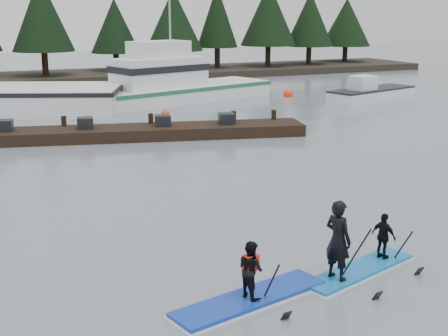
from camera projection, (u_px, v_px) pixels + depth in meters
name	position (u px, v px, depth m)	size (l,w,h in m)	color
ground	(333.00, 277.00, 13.86)	(160.00, 160.00, 0.00)	slate
far_shore	(47.00, 78.00, 51.02)	(70.00, 8.00, 0.60)	#2D281E
treeline	(47.00, 82.00, 51.10)	(60.00, 4.00, 8.00)	black
fishing_boat_medium	(175.00, 93.00, 40.04)	(13.39, 7.34, 7.89)	white
skiff	(372.00, 95.00, 40.46)	(6.67, 2.00, 0.78)	white
floating_dock	(130.00, 133.00, 28.62)	(16.12, 2.15, 0.54)	black
buoy_b	(87.00, 123.00, 32.45)	(0.54, 0.54, 0.54)	#FF3E0C
buoy_d	(166.00, 116.00, 34.57)	(0.49, 0.49, 0.49)	#FF3E0C
buoy_c	(288.00, 96.00, 42.48)	(0.63, 0.63, 0.63)	#FF3E0C
paddleboard_solo	(251.00, 285.00, 12.57)	(3.59, 1.63, 1.79)	#1236AA
paddleboard_duo	(354.00, 248.00, 13.77)	(3.26, 1.70, 2.41)	#136BB4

